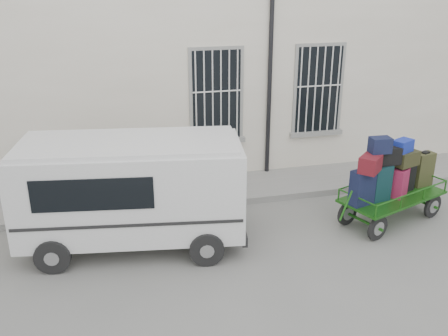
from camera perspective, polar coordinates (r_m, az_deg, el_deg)
name	(u,v)px	position (r m, az deg, el deg)	size (l,w,h in m)	color
ground	(268,231)	(10.57, 5.07, -7.18)	(80.00, 80.00, 0.00)	slate
building	(210,50)	(14.74, -1.65, 13.34)	(24.00, 5.15, 6.00)	beige
sidewalk	(240,187)	(12.43, 1.80, -2.22)	(24.00, 1.70, 0.15)	gray
luggage_cart	(392,180)	(11.08, 18.61, -1.30)	(2.79, 1.80, 2.00)	black
van	(131,187)	(9.67, -10.59, -2.15)	(4.50, 2.45, 2.16)	silver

